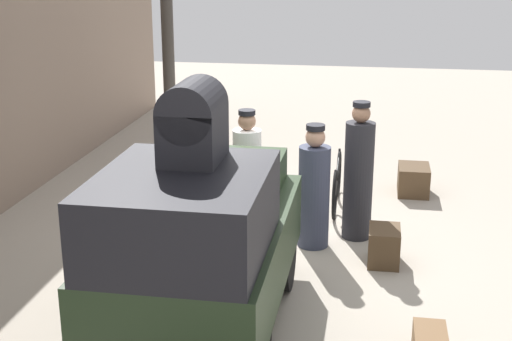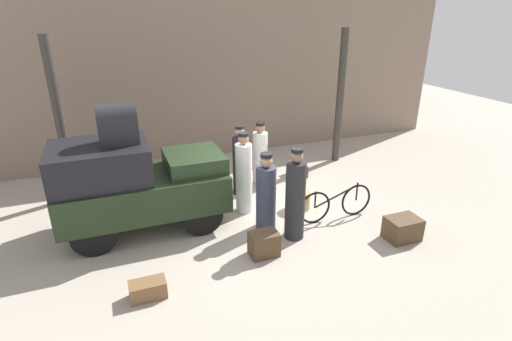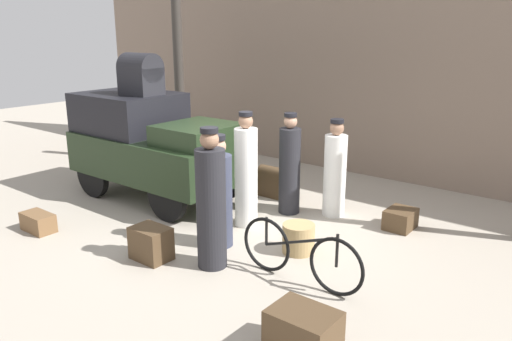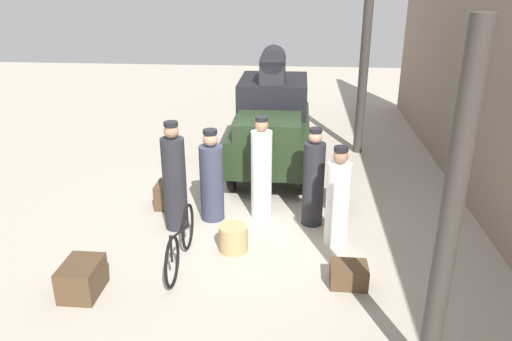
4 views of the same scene
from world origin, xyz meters
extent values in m
plane|color=#A89E8E|center=(0.00, 0.00, 0.00)|extent=(30.00, 30.00, 0.00)
cube|color=gray|center=(0.00, 4.08, 2.25)|extent=(16.00, 0.15, 4.50)
cylinder|color=#38332D|center=(-3.61, 2.30, 1.85)|extent=(0.21, 0.21, 3.70)
cylinder|color=#38332D|center=(3.52, 2.30, 1.85)|extent=(0.21, 0.21, 3.70)
cylinder|color=black|center=(-1.15, 1.02, 0.41)|extent=(0.81, 0.12, 0.81)
cylinder|color=black|center=(-1.15, -0.38, 0.41)|extent=(0.81, 0.12, 0.81)
cylinder|color=black|center=(-3.14, 1.02, 0.41)|extent=(0.81, 0.12, 0.81)
cylinder|color=black|center=(-3.14, -0.38, 0.41)|extent=(0.81, 0.12, 0.81)
cube|color=black|center=(-2.14, 0.32, 0.79)|extent=(3.21, 1.56, 0.73)
cube|color=black|center=(-2.87, 0.32, 1.51)|extent=(1.77, 1.44, 0.71)
cube|color=black|center=(-1.10, 0.32, 1.32)|extent=(1.12, 1.22, 0.33)
torus|color=black|center=(2.13, -0.77, 0.36)|extent=(0.71, 0.04, 0.71)
torus|color=black|center=(1.13, -0.77, 0.36)|extent=(0.71, 0.04, 0.71)
cylinder|color=black|center=(1.63, -0.77, 0.53)|extent=(1.01, 0.04, 0.39)
cylinder|color=black|center=(1.13, -0.77, 0.54)|extent=(0.04, 0.04, 0.37)
cylinder|color=black|center=(2.13, -0.77, 0.56)|extent=(0.04, 0.04, 0.40)
cylinder|color=tan|center=(1.15, -0.07, 0.20)|extent=(0.45, 0.45, 0.41)
cylinder|color=white|center=(-0.05, 0.27, 0.77)|extent=(0.36, 0.36, 1.55)
sphere|color=#936B51|center=(-0.05, 0.27, 1.66)|extent=(0.22, 0.22, 0.22)
cylinder|color=black|center=(-0.05, 0.27, 1.77)|extent=(0.21, 0.21, 0.06)
cylinder|color=#232328|center=(0.50, -1.10, 0.78)|extent=(0.38, 0.38, 1.56)
sphere|color=#936B51|center=(0.50, -1.10, 1.68)|extent=(0.24, 0.24, 0.24)
cylinder|color=black|center=(0.50, -1.10, 1.80)|extent=(0.22, 0.22, 0.07)
cylinder|color=#232328|center=(0.16, 1.15, 0.72)|extent=(0.35, 0.35, 1.44)
sphere|color=tan|center=(0.16, 1.15, 1.55)|extent=(0.22, 0.22, 0.22)
cylinder|color=black|center=(0.16, 1.15, 1.66)|extent=(0.21, 0.21, 0.06)
cylinder|color=#33384C|center=(0.12, -0.56, 0.66)|extent=(0.40, 0.40, 1.32)
sphere|color=tan|center=(0.12, -0.56, 1.45)|extent=(0.25, 0.25, 0.25)
cylinder|color=black|center=(0.12, -0.56, 1.57)|extent=(0.24, 0.24, 0.07)
cylinder|color=white|center=(0.81, 1.51, 0.67)|extent=(0.37, 0.37, 1.35)
sphere|color=#936B51|center=(0.81, 1.51, 1.46)|extent=(0.23, 0.23, 0.23)
cylinder|color=black|center=(0.81, 1.51, 1.58)|extent=(0.22, 0.22, 0.06)
cube|color=#4C3823|center=(-0.28, -1.46, 0.22)|extent=(0.52, 0.38, 0.45)
cube|color=brown|center=(-2.40, -1.88, 0.14)|extent=(0.56, 0.31, 0.28)
cube|color=#4C3823|center=(1.93, 1.62, 0.15)|extent=(0.40, 0.50, 0.31)
cube|color=#4C3823|center=(-0.46, 1.63, 0.23)|extent=(0.67, 0.24, 0.45)
cylinder|color=#4C3823|center=(-0.46, 1.63, 0.45)|extent=(0.67, 0.24, 0.24)
cube|color=#4C3823|center=(2.43, -1.93, 0.22)|extent=(0.64, 0.48, 0.45)
cube|color=#232328|center=(-2.47, 0.32, 2.10)|extent=(0.69, 0.51, 0.47)
cylinder|color=#232328|center=(-2.47, 0.32, 2.33)|extent=(0.69, 0.51, 0.51)
camera|label=1|loc=(-8.43, -1.26, 3.68)|focal=50.00mm
camera|label=2|loc=(-2.63, -7.17, 4.21)|focal=28.00mm
camera|label=3|loc=(4.60, -5.44, 2.98)|focal=35.00mm
camera|label=4|loc=(7.80, 0.85, 4.00)|focal=35.00mm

